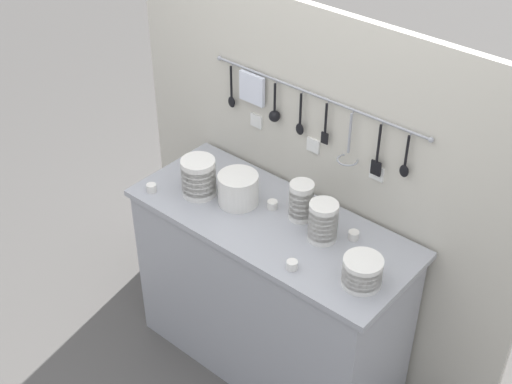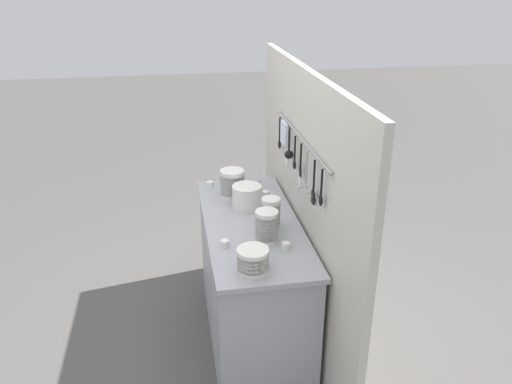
% 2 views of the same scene
% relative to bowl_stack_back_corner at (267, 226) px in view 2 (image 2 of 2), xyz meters
% --- Properties ---
extents(ground_plane, '(20.00, 20.00, 0.00)m').
position_rel_bowl_stack_back_corner_xyz_m(ground_plane, '(-0.26, -0.04, -1.04)').
color(ground_plane, '#514F4C').
extents(counter, '(1.40, 0.58, 0.94)m').
position_rel_bowl_stack_back_corner_xyz_m(counter, '(-0.26, -0.04, -0.57)').
color(counter, '#9EA0A8').
rests_on(counter, ground).
extents(back_wall, '(2.20, 0.11, 1.87)m').
position_rel_bowl_stack_back_corner_xyz_m(back_wall, '(-0.26, 0.28, -0.10)').
color(back_wall, beige).
rests_on(back_wall, ground).
extents(bowl_stack_back_corner, '(0.13, 0.13, 0.19)m').
position_rel_bowl_stack_back_corner_xyz_m(bowl_stack_back_corner, '(0.00, 0.00, 0.00)').
color(bowl_stack_back_corner, silver).
rests_on(bowl_stack_back_corner, counter).
extents(bowl_stack_wide_centre, '(0.17, 0.17, 0.13)m').
position_rel_bowl_stack_back_corner_xyz_m(bowl_stack_wide_centre, '(0.30, -0.13, -0.03)').
color(bowl_stack_wide_centre, silver).
rests_on(bowl_stack_wide_centre, counter).
extents(bowl_stack_nested_right, '(0.11, 0.11, 0.19)m').
position_rel_bowl_stack_back_corner_xyz_m(bowl_stack_nested_right, '(-0.17, 0.06, -0.00)').
color(bowl_stack_nested_right, silver).
rests_on(bowl_stack_nested_right, counter).
extents(bowl_stack_short_front, '(0.17, 0.17, 0.19)m').
position_rel_bowl_stack_back_corner_xyz_m(bowl_stack_short_front, '(-0.66, -0.11, 0.00)').
color(bowl_stack_short_front, silver).
rests_on(bowl_stack_short_front, counter).
extents(plate_stack, '(0.19, 0.19, 0.15)m').
position_rel_bowl_stack_back_corner_xyz_m(plate_stack, '(-0.47, -0.04, -0.02)').
color(plate_stack, silver).
rests_on(plate_stack, counter).
extents(steel_mixing_bowl, '(0.10, 0.10, 0.04)m').
position_rel_bowl_stack_back_corner_xyz_m(steel_mixing_bowl, '(-0.83, 0.06, -0.08)').
color(steel_mixing_bowl, '#93969E').
rests_on(steel_mixing_bowl, counter).
extents(cup_edge_near, '(0.05, 0.05, 0.04)m').
position_rel_bowl_stack_back_corner_xyz_m(cup_edge_near, '(0.11, 0.09, -0.08)').
color(cup_edge_near, silver).
rests_on(cup_edge_near, counter).
extents(cup_back_left, '(0.05, 0.05, 0.04)m').
position_rel_bowl_stack_back_corner_xyz_m(cup_back_left, '(-0.85, -0.25, -0.08)').
color(cup_back_left, silver).
rests_on(cup_back_left, counter).
extents(cup_front_left, '(0.05, 0.05, 0.04)m').
position_rel_bowl_stack_back_corner_xyz_m(cup_front_left, '(0.02, -0.25, -0.08)').
color(cup_front_left, silver).
rests_on(cup_front_left, counter).
extents(cup_centre, '(0.05, 0.05, 0.04)m').
position_rel_bowl_stack_back_corner_xyz_m(cup_centre, '(-0.31, 0.03, -0.08)').
color(cup_centre, silver).
rests_on(cup_centre, counter).
extents(cup_front_right, '(0.05, 0.05, 0.04)m').
position_rel_bowl_stack_back_corner_xyz_m(cup_front_right, '(-0.61, 0.11, -0.08)').
color(cup_front_right, silver).
rests_on(cup_front_right, counter).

